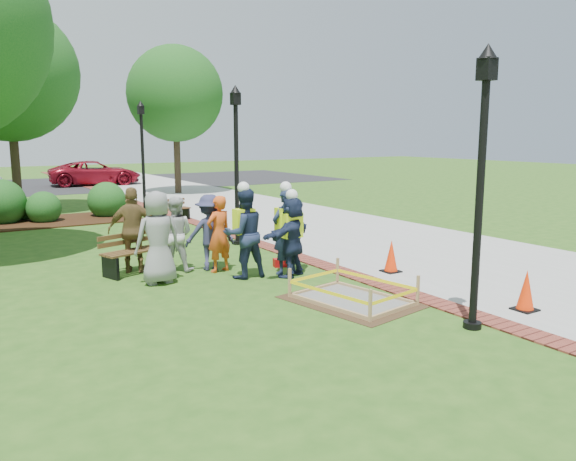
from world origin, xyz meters
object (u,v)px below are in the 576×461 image
bench_near (138,260)px  lamp_near (481,168)px  cone_front (526,292)px  hivis_worker_a (292,233)px  hivis_worker_b (286,229)px  hivis_worker_c (244,231)px  wet_concrete_pad (352,289)px

bench_near → lamp_near: (3.30, -6.28, 2.20)m
cone_front → hivis_worker_a: bearing=116.3°
hivis_worker_b → hivis_worker_c: hivis_worker_c is taller
lamp_near → hivis_worker_b: bearing=98.1°
wet_concrete_pad → lamp_near: size_ratio=0.60×
hivis_worker_a → hivis_worker_b: hivis_worker_b is taller
cone_front → hivis_worker_b: size_ratio=0.36×
cone_front → hivis_worker_c: (-2.97, 4.57, 0.65)m
wet_concrete_pad → bench_near: bearing=121.7°
cone_front → wet_concrete_pad: bearing=136.8°
bench_near → lamp_near: size_ratio=0.40×
hivis_worker_b → hivis_worker_c: size_ratio=0.99×
hivis_worker_a → bench_near: bearing=142.8°
wet_concrete_pad → lamp_near: bearing=-71.4°
bench_near → hivis_worker_a: size_ratio=0.92×
cone_front → hivis_worker_c: 5.49m
bench_near → wet_concrete_pad: bearing=-58.3°
bench_near → cone_front: bench_near is taller
wet_concrete_pad → hivis_worker_a: (0.09, 2.16, 0.69)m
hivis_worker_b → hivis_worker_c: 0.92m
wet_concrete_pad → bench_near: (-2.59, 4.18, 0.04)m
wet_concrete_pad → cone_front: cone_front is taller
cone_front → bench_near: bearing=127.4°
cone_front → hivis_worker_b: (-2.07, 4.38, 0.64)m
lamp_near → hivis_worker_c: bearing=108.3°
hivis_worker_a → hivis_worker_b: bearing=94.5°
hivis_worker_a → lamp_near: bearing=-81.7°
bench_near → cone_front: size_ratio=2.35×
bench_near → cone_front: 7.79m
hivis_worker_c → bench_near: bearing=137.3°
wet_concrete_pad → hivis_worker_c: 2.80m
cone_front → hivis_worker_b: bearing=115.3°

